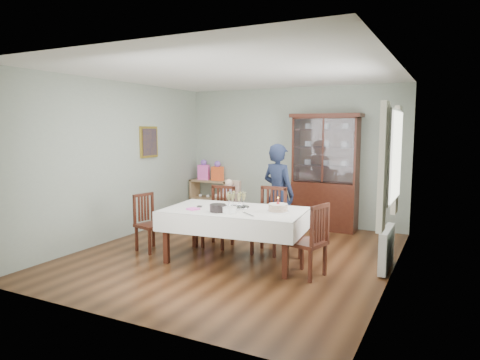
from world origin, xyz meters
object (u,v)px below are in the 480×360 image
Objects in this scene: chair_far_right at (269,234)px; woman at (278,194)px; dining_table at (235,235)px; champagne_tray at (236,203)px; gift_bag_pink at (204,171)px; birthday_cake at (278,208)px; china_cabinet at (325,170)px; gift_bag_orange at (217,172)px; sideboard at (211,198)px; chair_far_left at (218,229)px; chair_end_right at (307,255)px; chair_end_left at (151,234)px; high_chair at (229,212)px.

woman is (-0.09, 0.60, 0.53)m from chair_far_right.
champagne_tray is at bearing 105.12° from dining_table.
chair_far_right is 2.31× the size of gift_bag_pink.
dining_table is 6.88× the size of birthday_cake.
china_cabinet reaches higher than gift_bag_orange.
sideboard is at bearing 135.69° from birthday_cake.
sideboard is at bearing 6.49° from gift_bag_pink.
champagne_tray is at bearing -41.53° from chair_far_left.
chair_end_right is 3.14× the size of birthday_cake.
dining_table is 3.18m from sideboard.
dining_table is 1.43m from chair_end_left.
gift_bag_pink is at bearing 179.97° from china_cabinet.
gift_bag_orange reaches higher than dining_table.
china_cabinet is at bearing 90.62° from birthday_cake.
china_cabinet is 2.25× the size of chair_far_left.
sideboard is at bearing 173.19° from gift_bag_orange.
china_cabinet is 2.53m from champagne_tray.
chair_end_left is 0.93× the size of chair_end_right.
chair_far_left is at bearing -56.72° from sideboard.
sideboard is 2.95× the size of birthday_cake.
dining_table is 0.84m from chair_far_left.
chair_far_left is 3.17× the size of birthday_cake.
high_chair is 1.79m from gift_bag_pink.
high_chair is 2.39× the size of gift_bag_orange.
gift_bag_orange is at bearing 20.31° from chair_end_left.
sideboard is 2.36m from chair_far_left.
gift_bag_pink reaches higher than chair_end_left.
woman is (-0.95, 1.35, 0.54)m from chair_end_right.
gift_bag_orange reaches higher than champagne_tray.
woman is at bearing -107.41° from china_cabinet.
sideboard is at bearing 127.34° from champagne_tray.
gift_bag_orange reaches higher than chair_far_right.
dining_table is at bearing -50.62° from gift_bag_pink.
gift_bag_orange is at bearing 125.01° from champagne_tray.
china_cabinet reaches higher than champagne_tray.
gift_bag_pink reaches higher than chair_far_left.
china_cabinet is 2.60m from sideboard.
chair_far_right is 1.13× the size of chair_end_left.
chair_far_right is (0.27, 0.60, -0.09)m from dining_table.
chair_far_left is 1.89m from chair_end_right.
china_cabinet is 2.27× the size of chair_end_right.
gift_bag_pink is at bearing 125.40° from chair_far_left.
chair_far_left is at bearing 140.06° from champagne_tray.
woman reaches higher than chair_far_right.
chair_far_left is at bearing -121.78° from china_cabinet.
chair_far_right is at bearing -41.92° from sideboard.
chair_end_left is 1.62m from high_chair.
woman reaches higher than gift_bag_pink.
chair_far_right is 3.29× the size of birthday_cake.
chair_far_right is 1.14m from chair_end_right.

